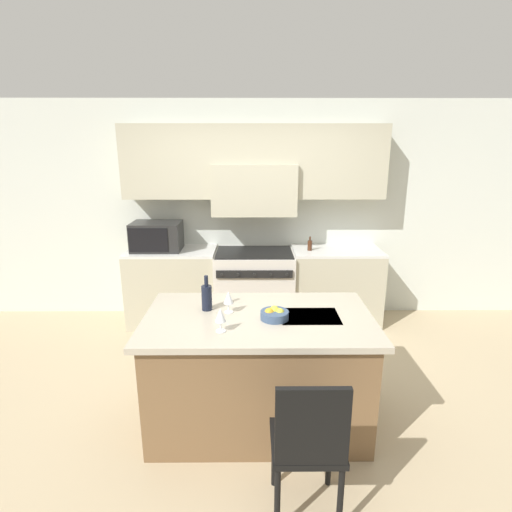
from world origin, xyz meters
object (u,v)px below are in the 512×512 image
(island_chair, at_px, (309,441))
(microwave, at_px, (157,236))
(range_stove, at_px, (254,287))
(oil_bottle_on_counter, at_px, (310,245))
(fruit_bowl, at_px, (274,314))
(wine_bottle, at_px, (207,297))
(wine_glass_near, at_px, (220,316))
(wine_glass_far, at_px, (228,298))

(island_chair, bearing_deg, microwave, 117.75)
(range_stove, relative_size, oil_bottle_on_counter, 5.57)
(range_stove, xyz_separation_m, fruit_bowl, (0.14, -1.94, 0.49))
(microwave, bearing_deg, wine_bottle, -65.88)
(wine_glass_near, relative_size, oil_bottle_on_counter, 1.01)
(island_chair, height_order, wine_bottle, wine_bottle)
(fruit_bowl, height_order, oil_bottle_on_counter, oil_bottle_on_counter)
(wine_glass_near, xyz_separation_m, wine_glass_far, (0.04, 0.33, 0.00))
(microwave, relative_size, island_chair, 0.61)
(island_chair, relative_size, wine_bottle, 3.42)
(island_chair, relative_size, wine_glass_near, 5.54)
(wine_glass_near, bearing_deg, microwave, 113.39)
(wine_glass_near, bearing_deg, wine_glass_far, 83.75)
(wine_bottle, bearing_deg, fruit_bowl, -18.33)
(wine_glass_near, distance_m, wine_glass_far, 0.33)
(wine_glass_near, height_order, fruit_bowl, wine_glass_near)
(wine_bottle, height_order, wine_glass_far, wine_bottle)
(microwave, distance_m, fruit_bowl, 2.36)
(range_stove, bearing_deg, oil_bottle_on_counter, -1.26)
(island_chair, xyz_separation_m, wine_glass_far, (-0.50, 0.97, 0.49))
(island_chair, bearing_deg, fruit_bowl, 100.39)
(microwave, relative_size, fruit_bowl, 2.76)
(wine_glass_near, xyz_separation_m, oil_bottle_on_counter, (0.91, 2.13, -0.03))
(range_stove, relative_size, wine_glass_near, 5.50)
(range_stove, xyz_separation_m, island_chair, (0.30, -2.78, 0.09))
(range_stove, bearing_deg, island_chair, -83.86)
(wine_bottle, xyz_separation_m, oil_bottle_on_counter, (1.05, 1.75, -0.02))
(range_stove, height_order, wine_glass_near, wine_glass_near)
(island_chair, distance_m, wine_glass_near, 0.97)
(wine_bottle, height_order, wine_glass_near, wine_bottle)
(wine_glass_near, xyz_separation_m, fruit_bowl, (0.38, 0.21, -0.08))
(island_chair, bearing_deg, wine_bottle, 123.54)
(wine_bottle, relative_size, fruit_bowl, 1.33)
(island_chair, height_order, wine_glass_far, wine_glass_far)
(wine_glass_far, bearing_deg, island_chair, -62.51)
(wine_bottle, relative_size, oil_bottle_on_counter, 1.64)
(range_stove, distance_m, wine_glass_near, 2.23)
(range_stove, distance_m, island_chair, 2.80)
(microwave, xyz_separation_m, fruit_bowl, (1.32, -1.96, -0.15))
(microwave, distance_m, oil_bottle_on_counter, 1.85)
(microwave, height_order, wine_bottle, microwave)
(microwave, distance_m, island_chair, 3.22)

